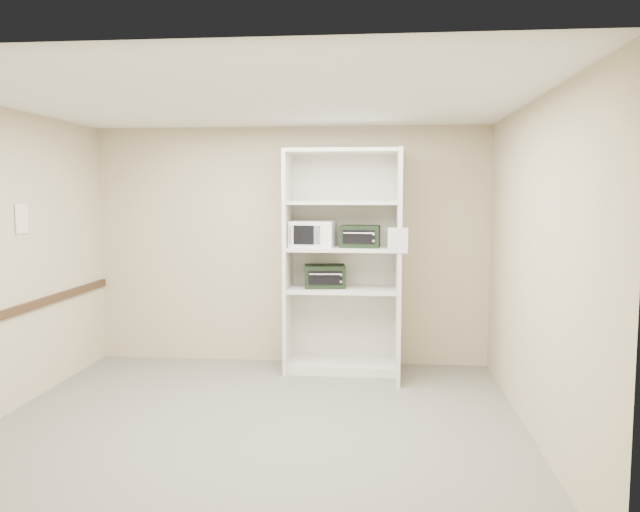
# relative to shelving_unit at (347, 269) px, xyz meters

# --- Properties ---
(floor) EXTENTS (4.50, 4.00, 0.01)m
(floor) POSITION_rel_shelving_unit_xyz_m (-0.67, -1.70, -1.13)
(floor) COLOR #666359
(floor) RESTS_ON ground
(ceiling) EXTENTS (4.50, 4.00, 0.01)m
(ceiling) POSITION_rel_shelving_unit_xyz_m (-0.67, -1.70, 1.57)
(ceiling) COLOR white
(wall_back) EXTENTS (4.50, 0.02, 2.70)m
(wall_back) POSITION_rel_shelving_unit_xyz_m (-0.67, 0.30, 0.22)
(wall_back) COLOR #BCB08C
(wall_back) RESTS_ON ground
(wall_front) EXTENTS (4.50, 0.02, 2.70)m
(wall_front) POSITION_rel_shelving_unit_xyz_m (-0.67, -3.70, 0.22)
(wall_front) COLOR #BCB08C
(wall_front) RESTS_ON ground
(wall_right) EXTENTS (0.02, 4.00, 2.70)m
(wall_right) POSITION_rel_shelving_unit_xyz_m (1.58, -1.70, 0.22)
(wall_right) COLOR #BCB08C
(wall_right) RESTS_ON ground
(shelving_unit) EXTENTS (1.24, 0.92, 2.42)m
(shelving_unit) POSITION_rel_shelving_unit_xyz_m (0.00, 0.00, 0.00)
(shelving_unit) COLOR beige
(shelving_unit) RESTS_ON floor
(microwave) EXTENTS (0.50, 0.40, 0.28)m
(microwave) POSITION_rel_shelving_unit_xyz_m (-0.37, -0.04, 0.38)
(microwave) COLOR white
(microwave) RESTS_ON shelving_unit
(toaster_oven_upper) EXTENTS (0.43, 0.34, 0.24)m
(toaster_oven_upper) POSITION_rel_shelving_unit_xyz_m (0.15, -0.04, 0.36)
(toaster_oven_upper) COLOR black
(toaster_oven_upper) RESTS_ON shelving_unit
(toaster_oven_lower) EXTENTS (0.48, 0.38, 0.24)m
(toaster_oven_lower) POSITION_rel_shelving_unit_xyz_m (-0.24, 0.01, -0.09)
(toaster_oven_lower) COLOR black
(toaster_oven_lower) RESTS_ON shelving_unit
(paper_sign) EXTENTS (0.19, 0.01, 0.24)m
(paper_sign) POSITION_rel_shelving_unit_xyz_m (0.53, -0.63, 0.36)
(paper_sign) COLOR white
(paper_sign) RESTS_ON shelving_unit
(chair_rail) EXTENTS (0.04, 3.98, 0.08)m
(chair_rail) POSITION_rel_shelving_unit_xyz_m (-2.89, -1.70, -0.23)
(chair_rail) COLOR #352213
(chair_rail) RESTS_ON wall_left
(wall_poster) EXTENTS (0.01, 0.19, 0.27)m
(wall_poster) POSITION_rel_shelving_unit_xyz_m (-2.90, -1.35, 0.59)
(wall_poster) COLOR white
(wall_poster) RESTS_ON wall_left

